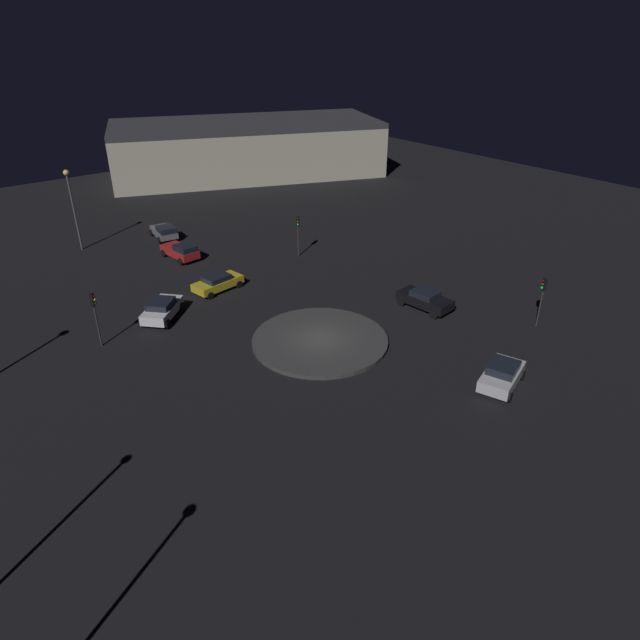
{
  "coord_description": "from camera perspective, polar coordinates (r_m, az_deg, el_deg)",
  "views": [
    {
      "loc": [
        21.34,
        27.07,
        20.17
      ],
      "look_at": [
        0.0,
        0.0,
        1.77
      ],
      "focal_mm": 31.83,
      "sensor_mm": 36.0,
      "label": 1
    }
  ],
  "objects": [
    {
      "name": "store_building",
      "position": [
        85.64,
        -7.36,
        16.79
      ],
      "size": [
        40.12,
        28.09,
        7.38
      ],
      "rotation": [
        0.0,
        0.0,
        5.9
      ],
      "color": "#B7B299",
      "rests_on": "ground_plane"
    },
    {
      "name": "streetlamp_south",
      "position": [
        59.52,
        -23.73,
        11.22
      ],
      "size": [
        0.54,
        0.54,
        7.81
      ],
      "color": "#4C4C51",
      "rests_on": "ground_plane"
    },
    {
      "name": "car_red",
      "position": [
        55.25,
        -13.81,
        6.77
      ],
      "size": [
        2.43,
        4.29,
        1.58
      ],
      "rotation": [
        0.0,
        0.0,
        -1.45
      ],
      "color": "red",
      "rests_on": "ground_plane"
    },
    {
      "name": "car_black",
      "position": [
        44.99,
        10.49,
        2.08
      ],
      "size": [
        2.51,
        4.51,
        1.49
      ],
      "rotation": [
        0.0,
        0.0,
        1.68
      ],
      "color": "black",
      "rests_on": "ground_plane"
    },
    {
      "name": "roundabout_island",
      "position": [
        39.86,
        0.0,
        -2.06
      ],
      "size": [
        9.57,
        9.57,
        0.29
      ],
      "primitive_type": "cylinder",
      "color": "#383838",
      "rests_on": "ground_plane"
    },
    {
      "name": "car_silver",
      "position": [
        36.74,
        17.83,
        -5.25
      ],
      "size": [
        4.28,
        3.11,
        1.56
      ],
      "rotation": [
        0.0,
        0.0,
        0.34
      ],
      "color": "silver",
      "rests_on": "ground_plane"
    },
    {
      "name": "ground_plane",
      "position": [
        39.94,
        0.0,
        -2.24
      ],
      "size": [
        117.6,
        117.6,
        0.0
      ],
      "primitive_type": "plane",
      "color": "black"
    },
    {
      "name": "car_grey",
      "position": [
        61.06,
        -15.37,
        8.58
      ],
      "size": [
        2.44,
        4.02,
        1.49
      ],
      "rotation": [
        0.0,
        0.0,
        -1.69
      ],
      "color": "slate",
      "rests_on": "ground_plane"
    },
    {
      "name": "traffic_light_southwest",
      "position": [
        53.68,
        -2.23,
        9.2
      ],
      "size": [
        0.37,
        0.4,
        3.93
      ],
      "rotation": [
        0.0,
        0.0,
        1.03
      ],
      "color": "#2D2D2D",
      "rests_on": "ground_plane"
    },
    {
      "name": "car_yellow",
      "position": [
        48.05,
        -10.26,
        3.75
      ],
      "size": [
        4.43,
        2.57,
        1.37
      ],
      "rotation": [
        0.0,
        0.0,
        3.3
      ],
      "color": "gold",
      "rests_on": "ground_plane"
    },
    {
      "name": "traffic_light_northwest",
      "position": [
        43.81,
        21.46,
        2.6
      ],
      "size": [
        0.4,
        0.37,
        3.84
      ],
      "rotation": [
        0.0,
        0.0,
        -0.52
      ],
      "color": "#2D2D2D",
      "rests_on": "ground_plane"
    },
    {
      "name": "traffic_light_southeast",
      "position": [
        41.04,
        -21.72,
        1.02
      ],
      "size": [
        0.39,
        0.37,
        4.01
      ],
      "rotation": [
        0.0,
        0.0,
        2.51
      ],
      "color": "#2D2D2D",
      "rests_on": "ground_plane"
    },
    {
      "name": "car_white",
      "position": [
        44.26,
        -15.6,
        1.07
      ],
      "size": [
        4.22,
        4.12,
        1.56
      ],
      "rotation": [
        0.0,
        0.0,
        3.89
      ],
      "color": "white",
      "rests_on": "ground_plane"
    }
  ]
}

